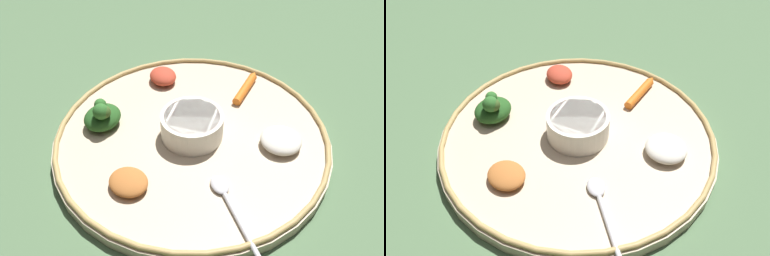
% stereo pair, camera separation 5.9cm
% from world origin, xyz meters
% --- Properties ---
extents(ground_plane, '(2.40, 2.40, 0.00)m').
position_xyz_m(ground_plane, '(0.00, 0.00, 0.00)').
color(ground_plane, '#4C6B47').
extents(platter, '(0.42, 0.42, 0.02)m').
position_xyz_m(platter, '(0.00, 0.00, 0.01)').
color(platter, '#C6B293').
rests_on(platter, ground_plane).
extents(platter_rim, '(0.42, 0.42, 0.01)m').
position_xyz_m(platter_rim, '(0.00, 0.00, 0.02)').
color(platter_rim, tan).
rests_on(platter_rim, platter).
extents(center_bowl, '(0.10, 0.10, 0.04)m').
position_xyz_m(center_bowl, '(0.00, 0.00, 0.04)').
color(center_bowl, silver).
rests_on(center_bowl, platter).
extents(spoon, '(0.17, 0.10, 0.01)m').
position_xyz_m(spoon, '(0.13, -0.08, 0.02)').
color(spoon, silver).
rests_on(spoon, platter).
extents(greens_pile, '(0.06, 0.07, 0.05)m').
position_xyz_m(greens_pile, '(-0.12, -0.07, 0.04)').
color(greens_pile, '#23511E').
rests_on(greens_pile, platter).
extents(carrot_near_spoon, '(0.04, 0.10, 0.01)m').
position_xyz_m(carrot_near_spoon, '(-0.00, 0.15, 0.02)').
color(carrot_near_spoon, orange).
rests_on(carrot_near_spoon, platter).
extents(mound_chickpea, '(0.06, 0.05, 0.02)m').
position_xyz_m(mound_chickpea, '(0.00, -0.13, 0.03)').
color(mound_chickpea, '#B2662D').
rests_on(mound_chickpea, platter).
extents(mound_rice_white, '(0.08, 0.08, 0.02)m').
position_xyz_m(mound_rice_white, '(0.12, 0.07, 0.03)').
color(mound_rice_white, silver).
rests_on(mound_rice_white, platter).
extents(mound_berbere_red, '(0.07, 0.06, 0.02)m').
position_xyz_m(mound_berbere_red, '(-0.13, 0.07, 0.03)').
color(mound_berbere_red, '#B73D28').
rests_on(mound_berbere_red, platter).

